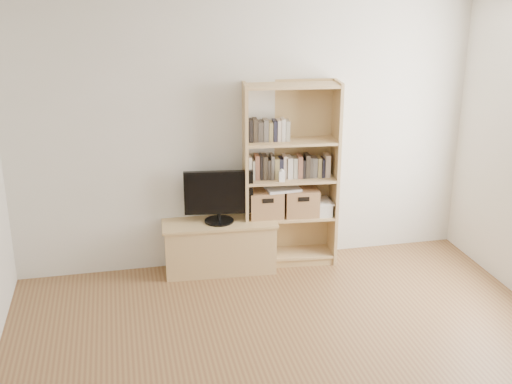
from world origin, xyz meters
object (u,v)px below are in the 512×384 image
object	(u,v)px
baby_monitor	(282,176)
basket_left	(266,203)
tv_stand	(220,247)
bookshelf	(290,176)
basket_right	(301,202)
laptop	(283,189)
television	(219,197)

from	to	relation	value
baby_monitor	basket_left	distance (m)	0.35
tv_stand	baby_monitor	size ratio (longest dim) A/B	10.28
bookshelf	basket_right	distance (m)	0.29
basket_left	laptop	world-z (taller)	laptop
television	tv_stand	bearing A→B (deg)	0.00
television	basket_right	size ratio (longest dim) A/B	2.01
tv_stand	laptop	size ratio (longest dim) A/B	3.24
television	basket_right	bearing A→B (deg)	9.01
laptop	basket_right	bearing A→B (deg)	-7.45
bookshelf	television	xyz separation A→B (m)	(-0.72, -0.04, -0.15)
basket_right	television	bearing A→B (deg)	-172.38
bookshelf	baby_monitor	world-z (taller)	bookshelf
baby_monitor	bookshelf	bearing A→B (deg)	43.57
basket_left	bookshelf	bearing A→B (deg)	-0.98
tv_stand	basket_right	xyz separation A→B (m)	(0.83, 0.02, 0.40)
tv_stand	basket_right	bearing A→B (deg)	4.73
baby_monitor	basket_left	xyz separation A→B (m)	(-0.13, 0.11, -0.30)
tv_stand	basket_left	xyz separation A→B (m)	(0.47, 0.05, 0.40)
bookshelf	tv_stand	bearing A→B (deg)	-171.79
bookshelf	basket_right	world-z (taller)	bookshelf
tv_stand	basket_left	size ratio (longest dim) A/B	3.26
laptop	tv_stand	bearing A→B (deg)	-179.98
basket_right	laptop	size ratio (longest dim) A/B	1.00
baby_monitor	laptop	distance (m)	0.18
bookshelf	basket_left	size ratio (longest dim) A/B	5.62
basket_left	laptop	size ratio (longest dim) A/B	0.99
basket_left	laptop	xyz separation A→B (m)	(0.17, -0.02, 0.15)
television	baby_monitor	world-z (taller)	television
baby_monitor	basket_right	size ratio (longest dim) A/B	0.32
bookshelf	baby_monitor	size ratio (longest dim) A/B	17.73
tv_stand	television	distance (m)	0.52
basket_left	basket_right	distance (m)	0.36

